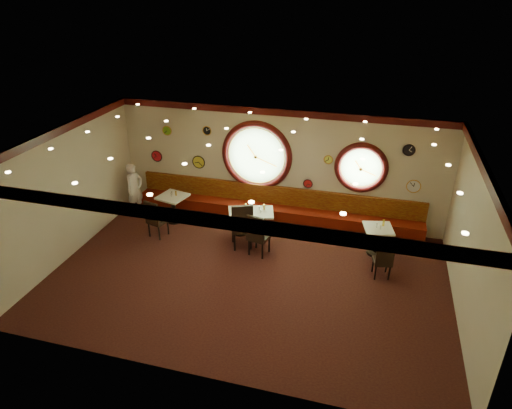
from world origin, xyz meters
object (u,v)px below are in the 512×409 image
Objects in this scene: table_d at (377,237)px; condiment_d_bottle at (384,223)px; condiment_c_pepper at (260,211)px; condiment_a_bottle at (176,193)px; chair_d at (384,258)px; condiment_c_bottle at (264,207)px; condiment_d_salt at (377,226)px; condiment_d_pepper at (381,227)px; condiment_b_bottle at (246,207)px; table_a at (173,205)px; table_b at (241,219)px; waiter at (135,189)px; chair_b at (242,223)px; condiment_c_salt at (259,208)px; condiment_a_pepper at (171,195)px; condiment_a_salt at (172,193)px; chair_a at (155,217)px; condiment_b_pepper at (240,209)px; table_c at (260,221)px; chair_c at (257,233)px; condiment_b_salt at (237,208)px.

condiment_d_bottle is at bearing 47.70° from table_d.
condiment_a_bottle reaches higher than condiment_c_pepper.
chair_d is 3.93× the size of condiment_c_bottle.
condiment_d_salt reaches higher than condiment_d_pepper.
condiment_c_bottle is at bearing -7.47° from condiment_b_bottle.
condiment_a_bottle is at bearing 25.72° from table_a.
chair_d reaches higher than table_b.
table_a is at bearing -78.82° from waiter.
table_a is at bearing 177.64° from condiment_d_salt.
table_b is 0.98× the size of table_d.
chair_b is at bearing -119.52° from condiment_c_pepper.
condiment_c_salt is at bearing -15.01° from condiment_b_bottle.
condiment_a_pepper is 0.76× the size of condiment_a_bottle.
table_b is at bearing 178.77° from condiment_d_salt.
waiter is (-3.84, 0.43, -0.04)m from condiment_c_pepper.
condiment_a_salt is at bearing 175.73° from condiment_c_salt.
chair_a is at bearing 164.27° from chair_d.
condiment_a_salt is at bearing 177.13° from table_d.
condiment_c_pepper is 3.01m from condiment_d_pepper.
condiment_b_pepper is (-3.56, 0.06, 0.26)m from table_d.
condiment_a_pepper is at bearing 176.47° from condiment_b_pepper.
chair_c is at bearing -79.02° from table_c.
condiment_a_pepper is 0.98× the size of condiment_b_pepper.
table_d is 2.97m from chair_c.
condiment_c_bottle reaches higher than condiment_d_bottle.
condiment_c_bottle is 3.03m from condiment_d_bottle.
condiment_c_salt is (0.63, -0.03, 0.10)m from condiment_b_salt.
condiment_c_pepper is at bearing -65.17° from condiment_c_salt.
chair_d is 5.88m from condiment_a_pepper.
chair_a is 4.37× the size of condiment_c_bottle.
condiment_b_pepper is at bearing -179.16° from condiment_d_bottle.
table_a is 8.00× the size of condiment_b_pepper.
condiment_a_bottle is (-5.43, 0.27, 0.07)m from condiment_d_salt.
condiment_d_salt is at bearing -1.74° from condiment_c_salt.
chair_b reaches higher than condiment_c_pepper.
condiment_c_pepper is at bearing -178.75° from condiment_d_salt.
condiment_c_bottle is at bearing 179.79° from condiment_d_bottle.
chair_a is 7.06× the size of condiment_d_pepper.
condiment_c_pepper is (0.03, -0.06, 0.33)m from table_c.
table_a is 1.08× the size of table_b.
chair_b is at bearing -170.33° from condiment_d_pepper.
condiment_b_bottle is at bearing 175.67° from condiment_d_pepper.
table_b is (2.01, -0.15, -0.07)m from table_a.
chair_a is at bearing -162.87° from condiment_c_salt.
condiment_b_salt is (-0.66, 0.13, 0.24)m from table_c.
chair_a is 1.03m from condiment_a_bottle.
condiment_b_salt is (-3.83, 1.15, 0.18)m from chair_d.
condiment_c_salt is 0.79× the size of condiment_a_bottle.
condiment_b_bottle is at bearing 176.73° from table_d.
table_c is 3.06m from condiment_d_pepper.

